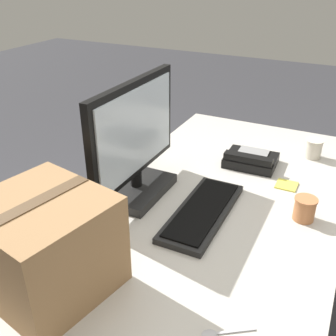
% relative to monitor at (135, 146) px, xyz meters
% --- Properties ---
extents(office_desk, '(1.80, 0.90, 0.76)m').
position_rel_monitor_xyz_m(office_desk, '(0.04, -0.31, -0.58)').
color(office_desk, beige).
rests_on(office_desk, ground_plane).
extents(monitor, '(0.54, 0.21, 0.45)m').
position_rel_monitor_xyz_m(monitor, '(0.00, 0.00, 0.00)').
color(monitor, black).
rests_on(monitor, office_desk).
extents(keyboard, '(0.45, 0.17, 0.03)m').
position_rel_monitor_xyz_m(keyboard, '(-0.03, -0.29, -0.19)').
color(keyboard, black).
rests_on(keyboard, office_desk).
extents(desk_phone, '(0.19, 0.23, 0.07)m').
position_rel_monitor_xyz_m(desk_phone, '(0.43, -0.33, -0.18)').
color(desk_phone, black).
rests_on(desk_phone, office_desk).
extents(paper_cup_left, '(0.08, 0.08, 0.09)m').
position_rel_monitor_xyz_m(paper_cup_left, '(0.11, -0.62, -0.16)').
color(paper_cup_left, '#BC7547').
rests_on(paper_cup_left, office_desk).
extents(paper_cup_right, '(0.08, 0.08, 0.09)m').
position_rel_monitor_xyz_m(paper_cup_right, '(0.63, -0.57, -0.16)').
color(paper_cup_right, beige).
rests_on(paper_cup_right, office_desk).
extents(spoon, '(0.09, 0.12, 0.00)m').
position_rel_monitor_xyz_m(spoon, '(-0.48, -0.51, -0.20)').
color(spoon, '#B2B2B7').
rests_on(spoon, office_desk).
extents(cardboard_box, '(0.37, 0.38, 0.28)m').
position_rel_monitor_xyz_m(cardboard_box, '(-0.53, -0.03, -0.06)').
color(cardboard_box, '#9E754C').
rests_on(cardboard_box, office_desk).
extents(sticky_note_pad, '(0.08, 0.08, 0.01)m').
position_rel_monitor_xyz_m(sticky_note_pad, '(0.32, -0.52, -0.20)').
color(sticky_note_pad, '#E5DB4C').
rests_on(sticky_note_pad, office_desk).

